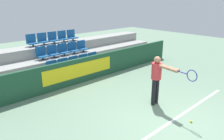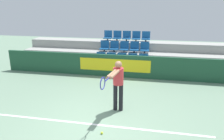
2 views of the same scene
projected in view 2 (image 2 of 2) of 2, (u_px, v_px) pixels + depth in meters
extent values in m
plane|color=gray|center=(95.00, 124.00, 6.10)|extent=(30.00, 30.00, 0.00)
cube|color=white|center=(95.00, 125.00, 6.06)|extent=(6.28, 0.08, 0.01)
cube|color=#1E4C33|center=(120.00, 66.00, 9.86)|extent=(11.03, 0.12, 1.02)
cube|color=yellow|center=(114.00, 65.00, 9.82)|extent=(3.22, 0.02, 0.56)
cube|color=#9E9E99|center=(121.00, 69.00, 10.42)|extent=(10.63, 0.85, 0.42)
cube|color=#9E9E99|center=(124.00, 60.00, 11.16)|extent=(10.63, 0.85, 0.85)
cube|color=#9E9E99|center=(126.00, 53.00, 11.90)|extent=(10.63, 0.85, 1.27)
cylinder|color=#333333|center=(100.00, 62.00, 10.57)|extent=(0.07, 0.07, 0.11)
cube|color=#195693|center=(100.00, 61.00, 10.55)|extent=(0.44, 0.36, 0.05)
cube|color=#195693|center=(101.00, 56.00, 10.64)|extent=(0.44, 0.04, 0.37)
cylinder|color=#333333|center=(111.00, 63.00, 10.48)|extent=(0.07, 0.07, 0.11)
cube|color=#195693|center=(111.00, 61.00, 10.46)|extent=(0.44, 0.36, 0.05)
cube|color=#195693|center=(111.00, 56.00, 10.55)|extent=(0.44, 0.04, 0.37)
cylinder|color=#333333|center=(121.00, 63.00, 10.38)|extent=(0.07, 0.07, 0.11)
cube|color=#195693|center=(121.00, 62.00, 10.36)|extent=(0.44, 0.36, 0.05)
cube|color=#195693|center=(122.00, 57.00, 10.45)|extent=(0.44, 0.04, 0.37)
cylinder|color=#333333|center=(132.00, 64.00, 10.29)|extent=(0.07, 0.07, 0.11)
cube|color=#195693|center=(132.00, 62.00, 10.27)|extent=(0.44, 0.36, 0.05)
cube|color=#195693|center=(133.00, 57.00, 10.36)|extent=(0.44, 0.04, 0.37)
cylinder|color=#333333|center=(143.00, 65.00, 10.20)|extent=(0.07, 0.07, 0.11)
cube|color=#195693|center=(143.00, 63.00, 10.17)|extent=(0.44, 0.36, 0.05)
cube|color=#195693|center=(144.00, 58.00, 10.26)|extent=(0.44, 0.04, 0.37)
cylinder|color=#333333|center=(104.00, 50.00, 11.25)|extent=(0.07, 0.07, 0.11)
cube|color=#195693|center=(104.00, 49.00, 11.22)|extent=(0.44, 0.36, 0.05)
cube|color=#195693|center=(105.00, 44.00, 11.31)|extent=(0.44, 0.04, 0.37)
cylinder|color=#333333|center=(114.00, 51.00, 11.15)|extent=(0.07, 0.07, 0.11)
cube|color=#195693|center=(114.00, 49.00, 11.13)|extent=(0.44, 0.36, 0.05)
cube|color=#195693|center=(115.00, 44.00, 11.22)|extent=(0.44, 0.04, 0.37)
cylinder|color=#333333|center=(124.00, 51.00, 11.06)|extent=(0.07, 0.07, 0.11)
cube|color=#195693|center=(124.00, 49.00, 11.03)|extent=(0.44, 0.36, 0.05)
cube|color=#195693|center=(125.00, 45.00, 11.12)|extent=(0.44, 0.04, 0.37)
cylinder|color=#333333|center=(134.00, 51.00, 10.96)|extent=(0.07, 0.07, 0.11)
cube|color=#195693|center=(134.00, 50.00, 10.94)|extent=(0.44, 0.36, 0.05)
cube|color=#195693|center=(135.00, 45.00, 11.03)|extent=(0.44, 0.04, 0.37)
cylinder|color=#333333|center=(144.00, 52.00, 10.87)|extent=(0.07, 0.07, 0.11)
cube|color=#195693|center=(145.00, 50.00, 10.84)|extent=(0.44, 0.36, 0.05)
cube|color=#195693|center=(145.00, 46.00, 10.94)|extent=(0.44, 0.04, 0.37)
cylinder|color=#333333|center=(108.00, 39.00, 11.92)|extent=(0.07, 0.07, 0.11)
cube|color=#195693|center=(108.00, 38.00, 11.90)|extent=(0.44, 0.36, 0.05)
cube|color=#195693|center=(108.00, 34.00, 11.99)|extent=(0.44, 0.04, 0.37)
cylinder|color=#333333|center=(117.00, 40.00, 11.83)|extent=(0.07, 0.07, 0.11)
cube|color=#195693|center=(117.00, 38.00, 11.80)|extent=(0.44, 0.36, 0.05)
cube|color=#195693|center=(117.00, 34.00, 11.89)|extent=(0.44, 0.04, 0.37)
cylinder|color=#333333|center=(126.00, 40.00, 11.73)|extent=(0.07, 0.07, 0.11)
cube|color=#195693|center=(126.00, 38.00, 11.71)|extent=(0.44, 0.36, 0.05)
cube|color=#195693|center=(127.00, 34.00, 11.80)|extent=(0.44, 0.04, 0.37)
cylinder|color=#333333|center=(136.00, 40.00, 11.64)|extent=(0.07, 0.07, 0.11)
cube|color=#195693|center=(136.00, 39.00, 11.61)|extent=(0.44, 0.36, 0.05)
cube|color=#195693|center=(136.00, 34.00, 11.70)|extent=(0.44, 0.04, 0.37)
cylinder|color=#333333|center=(146.00, 41.00, 11.54)|extent=(0.07, 0.07, 0.11)
cube|color=#195693|center=(146.00, 39.00, 11.52)|extent=(0.44, 0.36, 0.05)
cube|color=#195693|center=(146.00, 35.00, 11.61)|extent=(0.44, 0.04, 0.37)
cylinder|color=black|center=(115.00, 97.00, 6.79)|extent=(0.13, 0.13, 0.87)
cylinder|color=black|center=(121.00, 98.00, 6.76)|extent=(0.13, 0.13, 0.87)
cylinder|color=red|center=(118.00, 76.00, 6.57)|extent=(0.32, 0.32, 0.52)
sphere|color=#9E7051|center=(118.00, 65.00, 6.46)|extent=(0.21, 0.21, 0.21)
cylinder|color=#9E7051|center=(112.00, 74.00, 6.08)|extent=(0.18, 0.66, 0.09)
cylinder|color=#9E7051|center=(115.00, 74.00, 6.06)|extent=(0.18, 0.66, 0.09)
cylinder|color=navy|center=(107.00, 80.00, 5.64)|extent=(0.07, 0.30, 0.03)
torus|color=navy|center=(103.00, 83.00, 5.37)|extent=(0.07, 0.32, 0.32)
sphere|color=#CCDB33|center=(102.00, 133.00, 5.63)|extent=(0.07, 0.07, 0.07)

